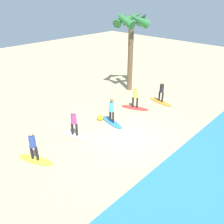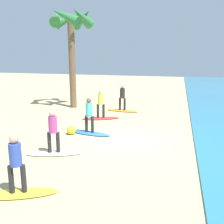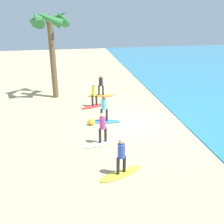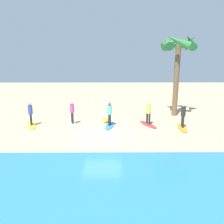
{
  "view_description": "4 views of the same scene",
  "coord_description": "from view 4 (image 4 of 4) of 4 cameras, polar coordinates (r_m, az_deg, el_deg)",
  "views": [
    {
      "loc": [
        9.42,
        7.78,
        7.82
      ],
      "look_at": [
        -0.62,
        -1.86,
        0.7
      ],
      "focal_mm": 37.99,
      "sensor_mm": 36.0,
      "label": 1
    },
    {
      "loc": [
        10.68,
        2.18,
        3.82
      ],
      "look_at": [
        -0.28,
        -0.6,
        1.17
      ],
      "focal_mm": 41.85,
      "sensor_mm": 36.0,
      "label": 2
    },
    {
      "loc": [
        14.4,
        -3.92,
        6.79
      ],
      "look_at": [
        0.5,
        -1.42,
        1.03
      ],
      "focal_mm": 42.35,
      "sensor_mm": 36.0,
      "label": 3
    },
    {
      "loc": [
        -0.53,
        13.89,
        4.79
      ],
      "look_at": [
        -0.63,
        -0.82,
        1.25
      ],
      "focal_mm": 36.89,
      "sensor_mm": 36.0,
      "label": 4
    }
  ],
  "objects": [
    {
      "name": "ground_plane",
      "position": [
        14.7,
        -2.43,
        -5.51
      ],
      "size": [
        60.0,
        60.0,
        0.0
      ],
      "primitive_type": "plane",
      "color": "tan"
    },
    {
      "name": "surfboard_yellow",
      "position": [
        17.38,
        -19.33,
        -3.11
      ],
      "size": [
        1.32,
        2.15,
        0.09
      ],
      "primitive_type": "ellipsoid",
      "rotation": [
        0.0,
        0.0,
        1.96
      ],
      "color": "yellow",
      "rests_on": "ground"
    },
    {
      "name": "surfboard_white",
      "position": [
        17.02,
        -9.74,
        -2.87
      ],
      "size": [
        1.18,
        2.17,
        0.09
      ],
      "primitive_type": "ellipsoid",
      "rotation": [
        0.0,
        0.0,
        1.88
      ],
      "color": "white",
      "rests_on": "ground"
    },
    {
      "name": "surfer_orange",
      "position": [
        16.35,
        17.24,
        -0.37
      ],
      "size": [
        0.32,
        0.46,
        1.64
      ],
      "color": "#232328",
      "rests_on": "surfboard_orange"
    },
    {
      "name": "beach_ball",
      "position": [
        17.07,
        -1.56,
        -2.06
      ],
      "size": [
        0.41,
        0.41,
        0.41
      ],
      "primitive_type": "sphere",
      "color": "yellow",
      "rests_on": "ground"
    },
    {
      "name": "surfer_white",
      "position": [
        16.77,
        -9.88,
        0.39
      ],
      "size": [
        0.32,
        0.44,
        1.64
      ],
      "color": "#232328",
      "rests_on": "surfboard_white"
    },
    {
      "name": "palm_tree",
      "position": [
        19.42,
        16.09,
        14.54
      ],
      "size": [
        2.88,
        3.03,
        6.62
      ],
      "color": "brown",
      "rests_on": "ground"
    },
    {
      "name": "surfboard_red",
      "position": [
        16.82,
        8.91,
        -3.03
      ],
      "size": [
        1.32,
        2.16,
        0.09
      ],
      "primitive_type": "ellipsoid",
      "rotation": [
        0.0,
        0.0,
        1.96
      ],
      "color": "red",
      "rests_on": "ground"
    },
    {
      "name": "surfer_yellow",
      "position": [
        17.14,
        -19.58,
        0.07
      ],
      "size": [
        0.32,
        0.44,
        1.64
      ],
      "color": "#232328",
      "rests_on": "surfboard_yellow"
    },
    {
      "name": "surfer_blue",
      "position": [
        16.08,
        -0.61,
        0.02
      ],
      "size": [
        0.32,
        0.46,
        1.64
      ],
      "color": "#232328",
      "rests_on": "surfboard_blue"
    },
    {
      "name": "surfer_red",
      "position": [
        16.57,
        9.03,
        0.26
      ],
      "size": [
        0.32,
        0.44,
        1.64
      ],
      "color": "#232328",
      "rests_on": "surfboard_red"
    },
    {
      "name": "surfboard_blue",
      "position": [
        16.34,
        -0.6,
        -3.37
      ],
      "size": [
        0.91,
        2.16,
        0.09
      ],
      "primitive_type": "ellipsoid",
      "rotation": [
        0.0,
        0.0,
        1.4
      ],
      "color": "blue",
      "rests_on": "ground"
    },
    {
      "name": "surfboard_orange",
      "position": [
        16.61,
        17.0,
        -3.69
      ],
      "size": [
        0.8,
        2.15,
        0.09
      ],
      "primitive_type": "ellipsoid",
      "rotation": [
        0.0,
        0.0,
        1.45
      ],
      "color": "orange",
      "rests_on": "ground"
    }
  ]
}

